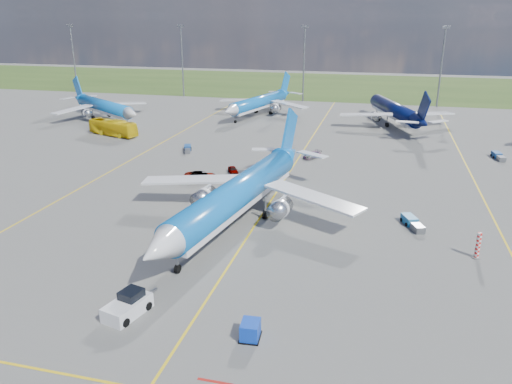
% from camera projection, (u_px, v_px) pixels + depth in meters
% --- Properties ---
extents(ground, '(400.00, 400.00, 0.00)m').
position_uv_depth(ground, '(230.00, 263.00, 53.94)').
color(ground, '#595957').
rests_on(ground, ground).
extents(grass_strip, '(400.00, 80.00, 0.01)m').
position_uv_depth(grass_strip, '(345.00, 86.00, 190.97)').
color(grass_strip, '#2D4719').
rests_on(grass_strip, ground).
extents(taxiway_lines, '(60.25, 160.00, 0.02)m').
position_uv_depth(taxiway_lines, '(283.00, 184.00, 79.20)').
color(taxiway_lines, yellow).
rests_on(taxiway_lines, ground).
extents(floodlight_masts, '(202.20, 0.50, 22.70)m').
position_uv_depth(floodlight_masts, '(371.00, 61.00, 147.91)').
color(floodlight_masts, slate).
rests_on(floodlight_masts, ground).
extents(warning_post, '(0.50, 0.50, 3.00)m').
position_uv_depth(warning_post, '(478.00, 245.00, 54.69)').
color(warning_post, red).
rests_on(warning_post, ground).
extents(bg_jet_nw, '(45.37, 43.05, 9.47)m').
position_uv_depth(bg_jet_nw, '(105.00, 119.00, 129.36)').
color(bg_jet_nw, blue).
rests_on(bg_jet_nw, ground).
extents(bg_jet_nnw, '(36.92, 43.27, 9.77)m').
position_uv_depth(bg_jet_nnw, '(259.00, 115.00, 134.76)').
color(bg_jet_nnw, blue).
rests_on(bg_jet_nnw, ground).
extents(bg_jet_n, '(41.15, 46.93, 10.29)m').
position_uv_depth(bg_jet_n, '(393.00, 125.00, 122.81)').
color(bg_jet_n, '#07103D').
rests_on(bg_jet_n, ground).
extents(main_airliner, '(40.11, 48.76, 11.52)m').
position_uv_depth(main_airliner, '(238.00, 222.00, 64.63)').
color(main_airliner, blue).
rests_on(main_airliner, ground).
extents(pushback_tug, '(3.35, 6.37, 2.12)m').
position_uv_depth(pushback_tug, '(128.00, 305.00, 44.56)').
color(pushback_tug, silver).
rests_on(pushback_tug, ground).
extents(uld_container, '(1.63, 1.98, 1.50)m').
position_uv_depth(uld_container, '(250.00, 330.00, 41.23)').
color(uld_container, '#0D38B9').
rests_on(uld_container, ground).
extents(apron_bus, '(12.94, 6.79, 3.52)m').
position_uv_depth(apron_bus, '(113.00, 128.00, 111.08)').
color(apron_bus, yellow).
rests_on(apron_bus, ground).
extents(service_car_a, '(2.81, 3.65, 1.16)m').
position_uv_depth(service_car_a, '(233.00, 170.00, 84.60)').
color(service_car_a, '#999999').
rests_on(service_car_a, ground).
extents(service_car_b, '(5.84, 3.53, 1.52)m').
position_uv_depth(service_car_b, '(201.00, 176.00, 80.80)').
color(service_car_b, '#999999').
rests_on(service_car_b, ground).
extents(service_car_c, '(3.58, 4.41, 1.20)m').
position_uv_depth(service_car_c, '(312.00, 155.00, 93.77)').
color(service_car_c, '#999999').
rests_on(service_car_c, ground).
extents(baggage_tug_w, '(2.96, 4.86, 1.06)m').
position_uv_depth(baggage_tug_w, '(412.00, 223.00, 63.29)').
color(baggage_tug_w, '#1B6BA6').
rests_on(baggage_tug_w, ground).
extents(baggage_tug_c, '(2.69, 4.54, 0.99)m').
position_uv_depth(baggage_tug_c, '(188.00, 149.00, 98.62)').
color(baggage_tug_c, navy).
rests_on(baggage_tug_c, ground).
extents(baggage_tug_e, '(1.93, 4.81, 1.05)m').
position_uv_depth(baggage_tug_e, '(498.00, 156.00, 93.35)').
color(baggage_tug_e, navy).
rests_on(baggage_tug_e, ground).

